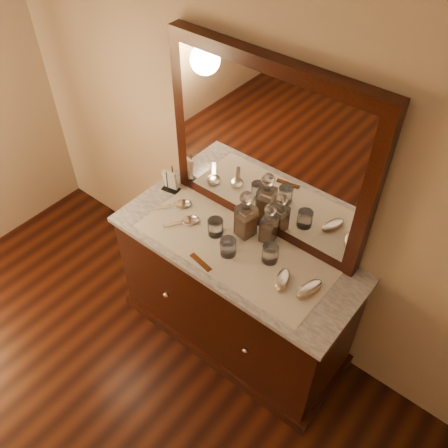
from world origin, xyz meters
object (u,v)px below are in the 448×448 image
at_px(comb, 201,262).
at_px(napkin_rack, 170,181).
at_px(brush_far, 309,289).
at_px(decanter_right, 269,227).
at_px(brush_near, 282,280).
at_px(hand_mirror_inner, 188,221).
at_px(decanter_left, 246,219).
at_px(hand_mirror_outer, 179,205).
at_px(pin_dish, 226,243).
at_px(dresser_cabinet, 234,295).
at_px(mirror_frame, 267,151).

bearing_deg(comb, napkin_rack, 157.52).
height_order(comb, brush_far, brush_far).
relative_size(napkin_rack, decanter_right, 0.62).
bearing_deg(brush_near, hand_mirror_inner, 177.99).
distance_m(decanter_left, hand_mirror_outer, 0.47).
bearing_deg(napkin_rack, brush_near, -10.47).
bearing_deg(brush_far, decanter_left, 165.97).
distance_m(pin_dish, decanter_right, 0.25).
xyz_separation_m(decanter_left, decanter_right, (0.12, 0.04, -0.02)).
bearing_deg(pin_dish, dresser_cabinet, 20.92).
height_order(dresser_cabinet, decanter_left, decanter_left).
bearing_deg(comb, decanter_left, 90.26).
distance_m(comb, napkin_rack, 0.64).
bearing_deg(pin_dish, brush_far, 0.35).
xyz_separation_m(dresser_cabinet, comb, (-0.07, -0.21, 0.45)).
height_order(dresser_cabinet, hand_mirror_inner, hand_mirror_inner).
xyz_separation_m(napkin_rack, hand_mirror_outer, (0.14, -0.08, -0.05)).
bearing_deg(decanter_right, decanter_left, -161.23).
relative_size(mirror_frame, hand_mirror_outer, 5.68).
xyz_separation_m(decanter_right, hand_mirror_inner, (-0.44, -0.18, -0.09)).
relative_size(pin_dish, napkin_rack, 0.48).
height_order(dresser_cabinet, napkin_rack, napkin_rack).
height_order(comb, hand_mirror_inner, hand_mirror_inner).
bearing_deg(hand_mirror_inner, napkin_rack, 151.30).
relative_size(brush_near, hand_mirror_outer, 0.77).
bearing_deg(napkin_rack, hand_mirror_inner, -28.70).
distance_m(dresser_cabinet, napkin_rack, 0.80).
xyz_separation_m(pin_dish, napkin_rack, (-0.56, 0.14, 0.05)).
height_order(decanter_left, brush_near, decanter_left).
bearing_deg(mirror_frame, decanter_left, -96.77).
bearing_deg(dresser_cabinet, brush_near, -8.32).
height_order(pin_dish, decanter_left, decanter_left).
bearing_deg(comb, brush_near, 31.08).
distance_m(napkin_rack, decanter_left, 0.59).
relative_size(decanter_left, decanter_right, 1.20).
bearing_deg(mirror_frame, brush_near, -40.81).
bearing_deg(comb, decanter_right, 73.50).
relative_size(comb, brush_near, 0.93).
height_order(dresser_cabinet, pin_dish, pin_dish).
height_order(brush_far, hand_mirror_inner, brush_far).
xyz_separation_m(mirror_frame, hand_mirror_outer, (-0.46, -0.20, -0.49)).
distance_m(mirror_frame, hand_mirror_inner, 0.65).
bearing_deg(decanter_right, brush_near, -40.72).
bearing_deg(brush_far, comb, -160.30).
bearing_deg(brush_far, mirror_frame, 151.46).
bearing_deg(brush_near, hand_mirror_outer, 173.48).
xyz_separation_m(decanter_right, brush_far, (0.37, -0.17, -0.08)).
relative_size(napkin_rack, hand_mirror_outer, 0.76).
bearing_deg(decanter_left, brush_near, -23.84).
xyz_separation_m(dresser_cabinet, decanter_left, (-0.02, 0.11, 0.56)).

